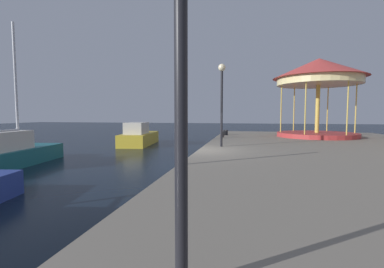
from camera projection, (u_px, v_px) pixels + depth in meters
name	position (u px, v px, depth m)	size (l,w,h in m)	color
ground_plane	(198.00, 167.00, 12.45)	(120.00, 120.00, 0.00)	black
quay_dock	(352.00, 163.00, 11.14)	(12.90, 27.94, 0.80)	gray
sailboat_teal	(6.00, 154.00, 12.23)	(2.50, 6.40, 6.73)	#19606B
motorboat_yellow	(139.00, 136.00, 21.29)	(2.59, 5.54, 1.79)	gold
carousel	(319.00, 79.00, 19.12)	(6.28, 6.28, 5.55)	#B23333
lamp_post_mid_promenade	(222.00, 90.00, 13.37)	(0.36, 0.36, 4.10)	black
bollard_center	(223.00, 133.00, 20.76)	(0.24, 0.24, 0.40)	#2D2D33
bollard_south	(222.00, 135.00, 18.90)	(0.24, 0.24, 0.40)	#2D2D33
bollard_north	(226.00, 132.00, 21.05)	(0.24, 0.24, 0.40)	#2D2D33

